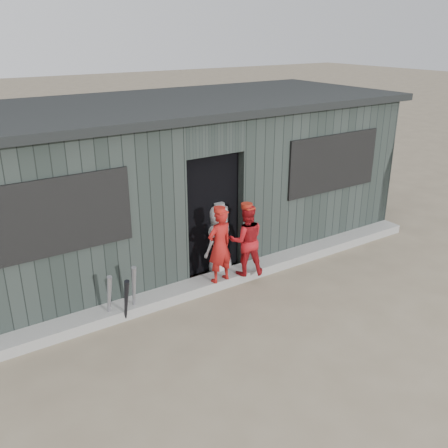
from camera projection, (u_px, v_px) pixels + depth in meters
ground at (302, 339)px, 6.40m from camera, size 80.00×80.00×0.00m
curb at (223, 279)px, 7.78m from camera, size 8.00×0.36×0.15m
bat_left at (109, 299)px, 6.61m from camera, size 0.08×0.29×0.76m
bat_mid at (134, 290)px, 6.76m from camera, size 0.12×0.29×0.81m
bat_right at (126, 301)px, 6.61m from camera, size 0.08×0.26×0.70m
player_red_left at (220, 246)px, 7.36m from camera, size 0.45×0.32×1.15m
player_red_right at (246, 240)px, 7.59m from camera, size 0.67×0.61×1.13m
player_grey_back at (219, 240)px, 7.87m from camera, size 0.68×0.57×1.19m
dugout at (170, 179)px, 8.65m from camera, size 8.30×3.30×2.62m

